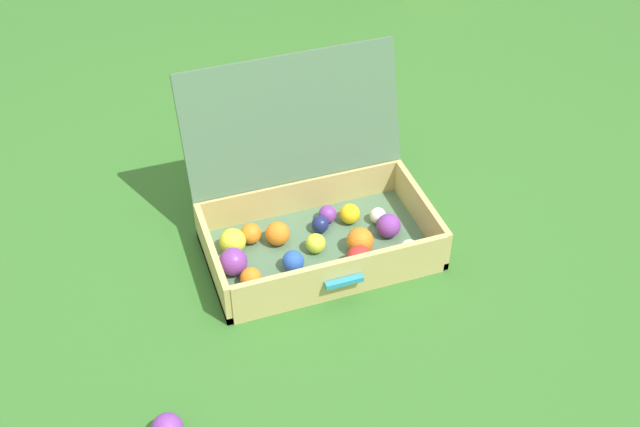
{
  "coord_description": "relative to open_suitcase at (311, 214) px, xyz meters",
  "views": [
    {
      "loc": [
        -0.5,
        -1.65,
        1.67
      ],
      "look_at": [
        0.07,
        -0.0,
        0.16
      ],
      "focal_mm": 45.01,
      "sensor_mm": 36.0,
      "label": 1
    }
  ],
  "objects": [
    {
      "name": "ground_plane",
      "position": [
        -0.06,
        -0.05,
        -0.11
      ],
      "size": [
        16.0,
        16.0,
        0.0
      ],
      "primitive_type": "plane",
      "color": "#336B28"
    },
    {
      "name": "open_suitcase",
      "position": [
        0.0,
        0.0,
        0.0
      ],
      "size": [
        0.67,
        0.53,
        0.51
      ],
      "color": "#4C7051",
      "rests_on": "ground"
    }
  ]
}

